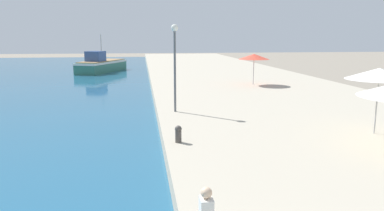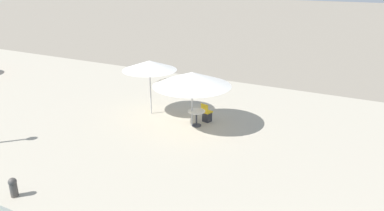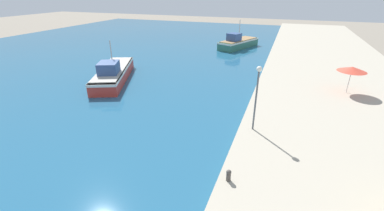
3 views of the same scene
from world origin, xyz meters
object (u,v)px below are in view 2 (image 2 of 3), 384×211
cafe_umbrella_white (150,65)px  cafe_chair_left (207,115)px  mooring_bollard (13,187)px  cafe_table (196,115)px  cafe_umbrella_pink (192,79)px

cafe_umbrella_white → cafe_chair_left: 3.64m
mooring_bollard → cafe_table: bearing=-17.6°
cafe_umbrella_pink → cafe_table: size_ratio=4.40×
cafe_table → cafe_chair_left: cafe_chair_left is taller
cafe_umbrella_pink → cafe_chair_left: cafe_umbrella_pink is taller
cafe_umbrella_pink → mooring_bollard: size_ratio=5.38×
cafe_table → cafe_umbrella_white: bearing=82.4°
cafe_umbrella_white → mooring_bollard: 8.44m
cafe_umbrella_white → cafe_chair_left: size_ratio=2.97×
cafe_umbrella_white → mooring_bollard: (-8.17, -0.25, -2.12)m
cafe_umbrella_white → cafe_chair_left: bearing=-83.5°
cafe_table → cafe_chair_left: 0.75m
cafe_umbrella_white → mooring_bollard: size_ratio=4.14×
cafe_umbrella_white → cafe_table: (-0.36, -2.73, -1.94)m
cafe_umbrella_white → cafe_umbrella_pink: bearing=-100.4°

